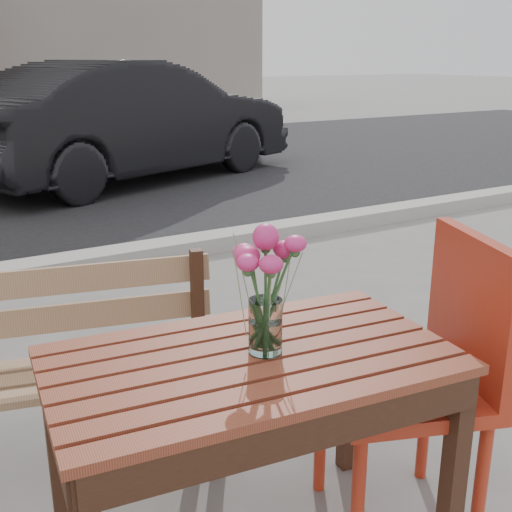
{
  "coord_description": "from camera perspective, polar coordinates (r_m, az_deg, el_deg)",
  "views": [
    {
      "loc": [
        -0.58,
        -1.35,
        1.46
      ],
      "look_at": [
        0.27,
        0.07,
        0.95
      ],
      "focal_mm": 45.0,
      "sensor_mm": 36.0,
      "label": 1
    }
  ],
  "objects": [
    {
      "name": "main_vase",
      "position": [
        1.71,
        0.86,
        -1.64
      ],
      "size": [
        0.2,
        0.2,
        0.36
      ],
      "color": "white",
      "rests_on": "main_table"
    },
    {
      "name": "red_chair",
      "position": [
        2.07,
        15.15,
        -9.25
      ],
      "size": [
        0.61,
        0.61,
        0.96
      ],
      "rotation": [
        0.0,
        0.0,
        -1.93
      ],
      "color": "#A92B17",
      "rests_on": "ground"
    },
    {
      "name": "parked_car",
      "position": [
        8.02,
        -10.95,
        11.68
      ],
      "size": [
        4.56,
        2.88,
        1.42
      ],
      "primitive_type": "imported",
      "rotation": [
        0.0,
        0.0,
        1.92
      ],
      "color": "black",
      "rests_on": "ground"
    },
    {
      "name": "main_table",
      "position": [
        1.83,
        -0.42,
        -11.98
      ],
      "size": [
        1.17,
        0.77,
        0.68
      ],
      "rotation": [
        0.0,
        0.0,
        -0.12
      ],
      "color": "brown",
      "rests_on": "ground"
    },
    {
      "name": "main_bench",
      "position": [
        2.4,
        -18.55,
        -7.81
      ],
      "size": [
        1.32,
        0.66,
        0.79
      ],
      "rotation": [
        0.0,
        0.0,
        -0.24
      ],
      "color": "#8E6B49",
      "rests_on": "ground"
    }
  ]
}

